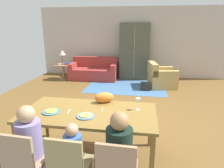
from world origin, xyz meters
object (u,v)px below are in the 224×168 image
at_px(wine_glass, 138,102).
at_px(person_man, 32,149).
at_px(dining_chair_child, 69,165).
at_px(handbag, 146,86).
at_px(plate_near_child, 86,116).
at_px(dining_chair_man, 24,160).
at_px(cat, 104,98).
at_px(dining_table, 89,115).
at_px(side_table, 63,70).
at_px(table_lamp, 62,53).
at_px(armchair, 161,77).
at_px(book_upper, 68,63).
at_px(armoire, 135,51).
at_px(person_child, 75,160).
at_px(person_woman, 120,158).
at_px(couch, 94,71).
at_px(plate_near_man, 51,112).
at_px(book_lower, 67,64).

distance_m(wine_glass, person_man, 1.57).
height_order(dining_chair_child, handbag, dining_chair_child).
bearing_deg(wine_glass, plate_near_child, -153.20).
relative_size(dining_chair_man, cat, 2.72).
bearing_deg(person_man, dining_table, 51.67).
bearing_deg(wine_glass, side_table, 124.79).
distance_m(side_table, table_lamp, 0.63).
xyz_separation_m(dining_table, armchair, (1.35, 4.05, -0.38)).
xyz_separation_m(table_lamp, book_upper, (0.18, 0.05, -0.39)).
distance_m(armchair, side_table, 3.64).
height_order(dining_chair_child, table_lamp, table_lamp).
relative_size(armchair, armoire, 0.47).
distance_m(person_child, book_upper, 5.60).
xyz_separation_m(person_woman, table_lamp, (-2.80, 5.14, 0.50)).
relative_size(plate_near_child, person_woman, 0.23).
xyz_separation_m(armoire, side_table, (-2.66, -0.60, -0.67)).
bearing_deg(armoire, couch, -167.31).
bearing_deg(dining_chair_child, person_woman, 17.72).
distance_m(wine_glass, table_lamp, 5.21).
xyz_separation_m(plate_near_man, armoire, (0.95, 5.18, 0.28)).
distance_m(plate_near_man, armchair, 4.60).
bearing_deg(wine_glass, book_lower, 123.31).
xyz_separation_m(wine_glass, person_woman, (-0.17, -0.87, -0.38)).
height_order(wine_glass, person_woman, person_woman).
relative_size(dining_chair_man, book_upper, 3.95).
height_order(person_child, book_lower, person_child).
bearing_deg(cat, table_lamp, 97.89).
relative_size(cat, table_lamp, 0.59).
bearing_deg(person_child, side_table, 113.70).
xyz_separation_m(dining_table, person_woman, (0.55, -0.69, -0.18)).
xyz_separation_m(dining_chair_man, person_man, (0.01, 0.18, 0.02)).
distance_m(dining_table, person_man, 0.89).
bearing_deg(plate_near_child, person_child, -89.87).
height_order(couch, armoire, armoire).
bearing_deg(table_lamp, dining_table, -63.12).
distance_m(cat, book_lower, 4.61).
bearing_deg(person_man, plate_near_man, 90.19).
height_order(person_woman, book_lower, person_woman).
height_order(dining_chair_man, handbag, dining_chair_man).
bearing_deg(person_child, person_woman, 0.54).
bearing_deg(armchair, person_woman, -99.70).
bearing_deg(person_woman, dining_chair_man, -170.91).
bearing_deg(couch, handbag, -30.35).
bearing_deg(plate_near_man, side_table, 110.53).
xyz_separation_m(dining_table, table_lamp, (-2.26, 4.46, 0.31)).
xyz_separation_m(plate_near_child, dining_chair_child, (-0.00, -0.68, -0.28)).
xyz_separation_m(book_upper, handbag, (2.93, -0.95, -0.49)).
relative_size(plate_near_man, armoire, 0.12).
bearing_deg(dining_chair_man, book_upper, 105.90).
bearing_deg(armchair, book_upper, 172.44).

